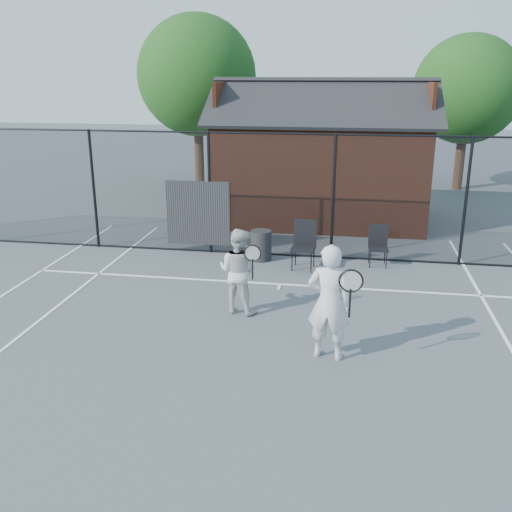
% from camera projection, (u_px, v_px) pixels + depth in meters
% --- Properties ---
extents(ground, '(80.00, 80.00, 0.00)m').
position_uv_depth(ground, '(258.00, 348.00, 9.37)').
color(ground, '#4D5258').
rests_on(ground, ground).
extents(court_lines, '(11.02, 18.00, 0.01)m').
position_uv_depth(court_lines, '(243.00, 390.00, 8.12)').
color(court_lines, white).
rests_on(court_lines, ground).
extents(fence, '(22.04, 3.00, 3.00)m').
position_uv_depth(fence, '(278.00, 198.00, 13.66)').
color(fence, black).
rests_on(fence, ground).
extents(clubhouse, '(6.50, 4.36, 4.19)m').
position_uv_depth(clubhouse, '(321.00, 166.00, 17.25)').
color(clubhouse, '#5E2916').
rests_on(clubhouse, ground).
extents(tree_left, '(4.48, 4.48, 6.44)m').
position_uv_depth(tree_left, '(197.00, 76.00, 21.45)').
color(tree_left, '#332014').
rests_on(tree_left, ground).
extents(tree_right, '(3.97, 3.97, 5.70)m').
position_uv_depth(tree_right, '(467.00, 90.00, 21.00)').
color(tree_right, '#332014').
rests_on(tree_right, ground).
extents(player_front, '(0.87, 0.67, 1.87)m').
position_uv_depth(player_front, '(329.00, 302.00, 8.80)').
color(player_front, silver).
rests_on(player_front, ground).
extents(player_back, '(0.94, 0.80, 1.62)m').
position_uv_depth(player_back, '(238.00, 271.00, 10.58)').
color(player_back, silver).
rests_on(player_back, ground).
extents(chair_left, '(0.57, 0.59, 1.09)m').
position_uv_depth(chair_left, '(303.00, 246.00, 12.99)').
color(chair_left, black).
rests_on(chair_left, ground).
extents(chair_right, '(0.46, 0.48, 0.92)m').
position_uv_depth(chair_right, '(378.00, 247.00, 13.22)').
color(chair_right, black).
rests_on(chair_right, ground).
extents(waste_bin, '(0.50, 0.50, 0.73)m').
position_uv_depth(waste_bin, '(261.00, 245.00, 13.68)').
color(waste_bin, black).
rests_on(waste_bin, ground).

